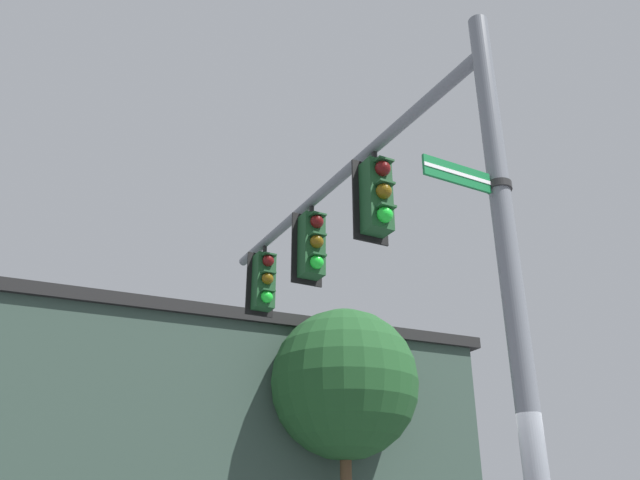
{
  "coord_description": "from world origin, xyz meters",
  "views": [
    {
      "loc": [
        4.25,
        4.24,
        1.63
      ],
      "look_at": [
        0.07,
        -3.84,
        5.66
      ],
      "focal_mm": 35.75,
      "sensor_mm": 36.0,
      "label": 1
    }
  ],
  "objects_px": {
    "traffic_light_nearest_pole": "(377,196)",
    "street_name_sign": "(478,180)",
    "traffic_light_mid_outer": "(264,281)",
    "traffic_light_mid_inner": "(312,245)"
  },
  "relations": [
    {
      "from": "traffic_light_mid_inner",
      "to": "street_name_sign",
      "type": "xyz_separation_m",
      "value": [
        0.2,
        4.12,
        -0.92
      ]
    },
    {
      "from": "traffic_light_mid_inner",
      "to": "traffic_light_mid_outer",
      "type": "relative_size",
      "value": 1.0
    },
    {
      "from": "traffic_light_nearest_pole",
      "to": "street_name_sign",
      "type": "xyz_separation_m",
      "value": [
        0.24,
        2.22,
        -0.92
      ]
    },
    {
      "from": "traffic_light_mid_outer",
      "to": "street_name_sign",
      "type": "bearing_deg",
      "value": 88.39
    },
    {
      "from": "traffic_light_mid_inner",
      "to": "street_name_sign",
      "type": "bearing_deg",
      "value": 87.15
    },
    {
      "from": "traffic_light_nearest_pole",
      "to": "traffic_light_mid_outer",
      "type": "relative_size",
      "value": 1.0
    },
    {
      "from": "traffic_light_nearest_pole",
      "to": "street_name_sign",
      "type": "relative_size",
      "value": 1.21
    },
    {
      "from": "traffic_light_mid_outer",
      "to": "traffic_light_nearest_pole",
      "type": "bearing_deg",
      "value": 91.06
    },
    {
      "from": "traffic_light_mid_inner",
      "to": "traffic_light_mid_outer",
      "type": "distance_m",
      "value": 1.9
    },
    {
      "from": "traffic_light_mid_inner",
      "to": "street_name_sign",
      "type": "height_order",
      "value": "traffic_light_mid_inner"
    }
  ]
}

